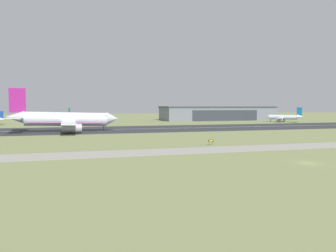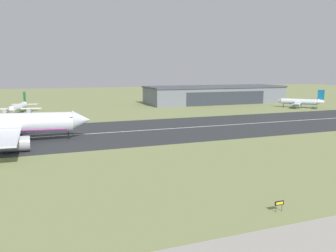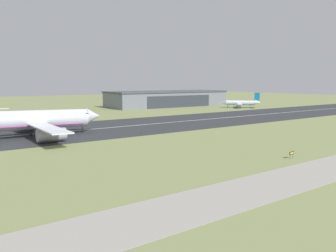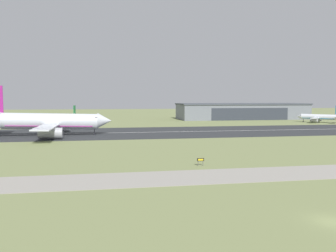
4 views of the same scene
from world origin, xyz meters
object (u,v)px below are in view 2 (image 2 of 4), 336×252
Objects in this scene: runway_sign at (279,204)px; airplane_parked_west at (300,102)px; airplane_landing at (6,125)px; airplane_parked_east at (18,107)px.

airplane_parked_west is at bearing 46.97° from runway_sign.
runway_sign is at bearing -57.07° from airplane_landing.
airplane_landing is 2.27× the size of airplane_parked_west.
airplane_landing is 149.62m from airplane_parked_west.
airplane_landing reaches higher than airplane_parked_west.
airplane_landing is at bearing 122.93° from runway_sign.
runway_sign is (41.44, -63.97, -4.07)m from airplane_landing.
airplane_parked_west is 14.82× the size of runway_sign.
airplane_landing is 76.33m from runway_sign.
airplane_parked_west reaches higher than airplane_parked_east.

